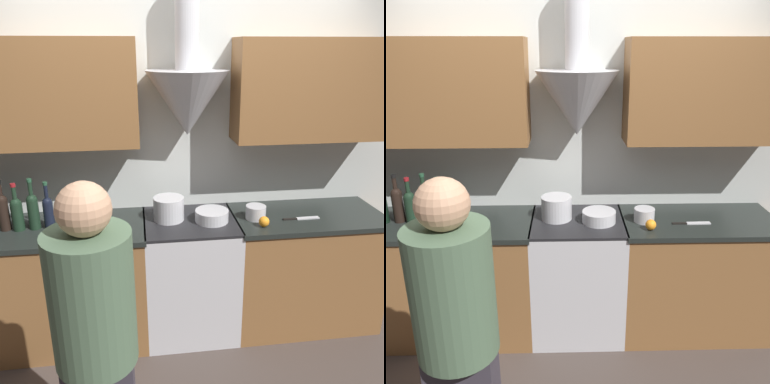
% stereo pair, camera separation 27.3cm
% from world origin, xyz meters
% --- Properties ---
extents(ground_plane, '(12.00, 12.00, 0.00)m').
position_xyz_m(ground_plane, '(0.00, 0.00, 0.00)').
color(ground_plane, '#423833').
extents(wall_back, '(8.40, 0.57, 2.60)m').
position_xyz_m(wall_back, '(-0.07, 0.59, 1.48)').
color(wall_back, silver).
rests_on(wall_back, ground_plane).
extents(counter_left, '(1.52, 0.62, 0.92)m').
position_xyz_m(counter_left, '(-1.08, 0.33, 0.46)').
color(counter_left, brown).
rests_on(counter_left, ground_plane).
extents(counter_right, '(1.12, 0.62, 0.92)m').
position_xyz_m(counter_right, '(0.88, 0.33, 0.46)').
color(counter_right, brown).
rests_on(counter_right, ground_plane).
extents(stove_range, '(0.67, 0.60, 0.92)m').
position_xyz_m(stove_range, '(0.00, 0.33, 0.46)').
color(stove_range, silver).
rests_on(stove_range, ground_plane).
extents(wine_bottle_5, '(0.08, 0.08, 0.35)m').
position_xyz_m(wine_bottle_5, '(-1.26, 0.34, 1.06)').
color(wine_bottle_5, black).
rests_on(wine_bottle_5, counter_left).
extents(wine_bottle_6, '(0.08, 0.08, 0.33)m').
position_xyz_m(wine_bottle_6, '(-1.17, 0.32, 1.05)').
color(wine_bottle_6, black).
rests_on(wine_bottle_6, counter_left).
extents(wine_bottle_7, '(0.08, 0.08, 0.36)m').
position_xyz_m(wine_bottle_7, '(-1.07, 0.33, 1.06)').
color(wine_bottle_7, black).
rests_on(wine_bottle_7, counter_left).
extents(wine_bottle_8, '(0.07, 0.07, 0.33)m').
position_xyz_m(wine_bottle_8, '(-0.97, 0.32, 1.04)').
color(wine_bottle_8, black).
rests_on(wine_bottle_8, counter_left).
extents(stock_pot, '(0.22, 0.22, 0.17)m').
position_xyz_m(stock_pot, '(-0.15, 0.36, 1.00)').
color(stock_pot, silver).
rests_on(stock_pot, stove_range).
extents(mixing_bowl, '(0.24, 0.24, 0.08)m').
position_xyz_m(mixing_bowl, '(0.15, 0.29, 0.96)').
color(mixing_bowl, silver).
rests_on(mixing_bowl, stove_range).
extents(orange_fruit, '(0.07, 0.07, 0.07)m').
position_xyz_m(orange_fruit, '(0.49, 0.15, 0.95)').
color(orange_fruit, orange).
rests_on(orange_fruit, counter_right).
extents(saucepan, '(0.15, 0.15, 0.10)m').
position_xyz_m(saucepan, '(0.47, 0.29, 0.96)').
color(saucepan, silver).
rests_on(saucepan, counter_right).
extents(chefs_knife, '(0.27, 0.04, 0.01)m').
position_xyz_m(chefs_knife, '(0.80, 0.24, 0.92)').
color(chefs_knife, silver).
rests_on(chefs_knife, counter_right).
extents(person_foreground_left, '(0.36, 0.36, 1.62)m').
position_xyz_m(person_foreground_left, '(-0.56, -0.85, 0.89)').
color(person_foreground_left, '#38333D').
rests_on(person_foreground_left, ground_plane).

